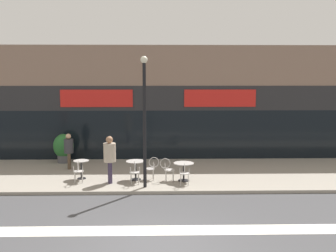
# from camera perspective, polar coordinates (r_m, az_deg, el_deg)

# --- Properties ---
(ground_plane) EXTENTS (120.00, 120.00, 0.00)m
(ground_plane) POSITION_cam_1_polar(r_m,az_deg,el_deg) (9.96, -1.45, -17.54)
(ground_plane) COLOR #424244
(sidewalk_slab) EXTENTS (40.00, 5.50, 0.12)m
(sidewalk_slab) POSITION_cam_1_polar(r_m,az_deg,el_deg) (16.81, -1.38, -6.95)
(sidewalk_slab) COLOR gray
(sidewalk_slab) RESTS_ON ground
(storefront_facade) EXTENTS (40.00, 4.06, 5.67)m
(storefront_facade) POSITION_cam_1_polar(r_m,az_deg,el_deg) (21.05, -1.38, 3.53)
(storefront_facade) COLOR #7F6656
(storefront_facade) RESTS_ON ground
(bike_lane_stripe) EXTENTS (36.00, 0.70, 0.01)m
(bike_lane_stripe) POSITION_cam_1_polar(r_m,az_deg,el_deg) (11.07, -1.43, -14.90)
(bike_lane_stripe) COLOR silver
(bike_lane_stripe) RESTS_ON ground
(bistro_table_0) EXTENTS (0.61, 0.61, 0.74)m
(bistro_table_0) POSITION_cam_1_polar(r_m,az_deg,el_deg) (16.05, -12.48, -5.68)
(bistro_table_0) COLOR black
(bistro_table_0) RESTS_ON sidewalk_slab
(bistro_table_1) EXTENTS (0.75, 0.75, 0.75)m
(bistro_table_1) POSITION_cam_1_polar(r_m,az_deg,el_deg) (15.56, -4.72, -5.84)
(bistro_table_1) COLOR black
(bistro_table_1) RESTS_ON sidewalk_slab
(bistro_table_2) EXTENTS (0.79, 0.79, 0.71)m
(bistro_table_2) POSITION_cam_1_polar(r_m,az_deg,el_deg) (15.37, 2.29, -6.09)
(bistro_table_2) COLOR black
(bistro_table_2) RESTS_ON sidewalk_slab
(cafe_chair_0_near) EXTENTS (0.45, 0.60, 0.90)m
(cafe_chair_0_near) POSITION_cam_1_polar(r_m,az_deg,el_deg) (15.45, -12.89, -6.20)
(cafe_chair_0_near) COLOR #B7B2AD
(cafe_chair_0_near) RESTS_ON sidewalk_slab
(cafe_chair_1_near) EXTENTS (0.44, 0.60, 0.90)m
(cafe_chair_1_near) POSITION_cam_1_polar(r_m,az_deg,el_deg) (14.96, -4.83, -6.48)
(cafe_chair_1_near) COLOR #B7B2AD
(cafe_chair_1_near) RESTS_ON sidewalk_slab
(cafe_chair_1_side) EXTENTS (0.59, 0.44, 0.90)m
(cafe_chair_1_side) POSITION_cam_1_polar(r_m,az_deg,el_deg) (15.55, -2.41, -5.93)
(cafe_chair_1_side) COLOR #B7B2AD
(cafe_chair_1_side) RESTS_ON sidewalk_slab
(cafe_chair_2_near) EXTENTS (0.43, 0.59, 0.90)m
(cafe_chair_2_near) POSITION_cam_1_polar(r_m,az_deg,el_deg) (14.76, 2.42, -6.65)
(cafe_chair_2_near) COLOR #B7B2AD
(cafe_chair_2_near) RESTS_ON sidewalk_slab
(cafe_chair_2_side) EXTENTS (0.58, 0.41, 0.90)m
(cafe_chair_2_side) POSITION_cam_1_polar(r_m,az_deg,el_deg) (15.34, -0.05, -6.11)
(cafe_chair_2_side) COLOR #B7B2AD
(cafe_chair_2_side) RESTS_ON sidewalk_slab
(planter_pot) EXTENTS (0.95, 0.95, 1.36)m
(planter_pot) POSITION_cam_1_polar(r_m,az_deg,el_deg) (19.20, -14.92, -3.02)
(planter_pot) COLOR #4C4C51
(planter_pot) RESTS_ON sidewalk_slab
(lamp_post) EXTENTS (0.26, 0.26, 4.77)m
(lamp_post) POSITION_cam_1_polar(r_m,az_deg,el_deg) (14.15, -3.44, 2.04)
(lamp_post) COLOR black
(lamp_post) RESTS_ON sidewalk_slab
(pedestrian_near_end) EXTENTS (0.53, 0.53, 1.80)m
(pedestrian_near_end) POSITION_cam_1_polar(r_m,az_deg,el_deg) (15.13, -8.46, -4.22)
(pedestrian_near_end) COLOR #382D47
(pedestrian_near_end) RESTS_ON sidewalk_slab
(pedestrian_far_end) EXTENTS (0.48, 0.48, 1.57)m
(pedestrian_far_end) POSITION_cam_1_polar(r_m,az_deg,el_deg) (17.76, -14.21, -3.12)
(pedestrian_far_end) COLOR #4C3D2D
(pedestrian_far_end) RESTS_ON sidewalk_slab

